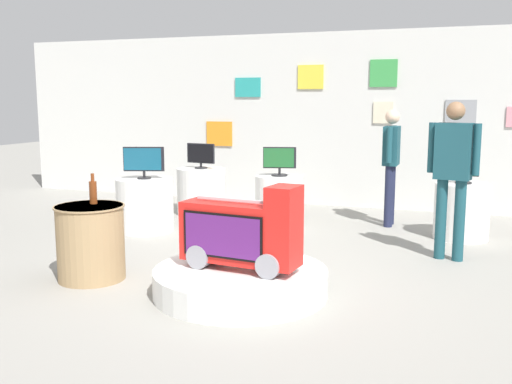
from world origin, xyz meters
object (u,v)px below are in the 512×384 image
Objects in this scene: side_table_round at (91,242)px; shopper_browsing_rear at (453,168)px; tv_on_left_rear at (279,160)px; tv_on_far_right at (144,161)px; bottle_on_side_table at (93,191)px; tv_on_right_rear at (201,155)px; shopper_browsing_near_truck at (391,158)px; display_pedestal_left_rear at (279,201)px; display_pedestal_center_rear at (462,211)px; display_pedestal_far_right at (145,205)px; main_display_pedestal at (240,281)px; display_pedestal_right_rear at (201,191)px; novelty_firetruck_tv at (242,235)px; tv_on_center_rear at (464,170)px.

shopper_browsing_rear is at bearing 30.31° from side_table_round.
tv_on_far_right is at bearing -151.61° from tv_on_left_rear.
shopper_browsing_rear is (3.36, 1.85, 0.16)m from bottle_on_side_table.
shopper_browsing_near_truck reaches higher than tv_on_right_rear.
tv_on_left_rear reaches higher than display_pedestal_left_rear.
display_pedestal_center_rear is 4.18m from display_pedestal_far_right.
display_pedestal_center_rear is at bearing 13.33° from tv_on_far_right.
main_display_pedestal is 2.13× the size of display_pedestal_right_rear.
side_table_round is at bearing -83.68° from display_pedestal_right_rear.
display_pedestal_center_rear is at bearing 83.84° from shopper_browsing_rear.
novelty_firetruck_tv is 0.65× the size of shopper_browsing_rear.
tv_on_far_right reaches higher than tv_on_center_rear.
tv_on_center_rear is 0.49× the size of side_table_round.
bottle_on_side_table is (-1.59, 0.04, 0.75)m from main_display_pedestal.
shopper_browsing_near_truck is (1.46, 0.58, 0.02)m from tv_on_left_rear.
shopper_browsing_rear is at bearing 47.28° from novelty_firetruck_tv.
shopper_browsing_near_truck reaches higher than side_table_round.
side_table_round is (-3.46, -3.06, 0.02)m from display_pedestal_center_rear.
tv_on_right_rear is (0.00, -0.00, 0.57)m from display_pedestal_right_rear.
side_table_round is 0.46× the size of shopper_browsing_near_truck.
shopper_browsing_near_truck reaches higher than display_pedestal_center_rear.
display_pedestal_center_rear is at bearing 13.28° from display_pedestal_far_right.
display_pedestal_right_rear is 0.98× the size of display_pedestal_far_right.
shopper_browsing_near_truck is (1.46, 0.57, 0.60)m from display_pedestal_left_rear.
shopper_browsing_rear is (-0.12, -1.11, 0.67)m from display_pedestal_center_rear.
tv_on_far_right is at bearing 106.09° from side_table_round.
display_pedestal_center_rear is 0.53m from tv_on_center_rear.
tv_on_center_rear reaches higher than main_display_pedestal.
tv_on_far_right reaches higher than tv_on_right_rear.
display_pedestal_left_rear is 0.44× the size of shopper_browsing_near_truck.
tv_on_center_rear is at bearing 1.67° from display_pedestal_left_rear.
tv_on_center_rear is at bearing 57.67° from main_display_pedestal.
shopper_browsing_rear is (1.75, 1.90, 0.47)m from novelty_firetruck_tv.
display_pedestal_right_rear is at bearing 96.32° from side_table_round.
main_display_pedestal is 2.75m from shopper_browsing_rear.
display_pedestal_left_rear is at bearing -17.67° from tv_on_right_rear.
bottle_on_side_table is (0.36, -3.33, 0.51)m from display_pedestal_right_rear.
display_pedestal_right_rear is 1.42× the size of tv_on_far_right.
bottle_on_side_table is (-1.05, -2.87, -0.07)m from tv_on_left_rear.
shopper_browsing_rear reaches higher than display_pedestal_right_rear.
shopper_browsing_rear is (3.94, -0.15, 0.67)m from display_pedestal_far_right.
tv_on_far_right is 0.71× the size of side_table_round.
tv_on_right_rear is at bearing 174.36° from tv_on_center_rear.
novelty_firetruck_tv reaches higher than display_pedestal_right_rear.
side_table_round is at bearing -138.56° from tv_on_center_rear.
tv_on_center_rear is 3.86m from tv_on_right_rear.
display_pedestal_far_right is 0.44× the size of shopper_browsing_rear.
tv_on_right_rear is at bearing 80.51° from tv_on_far_right.
novelty_firetruck_tv is at bearing -43.04° from display_pedestal_far_right.
tv_on_center_rear is 4.18m from tv_on_far_right.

